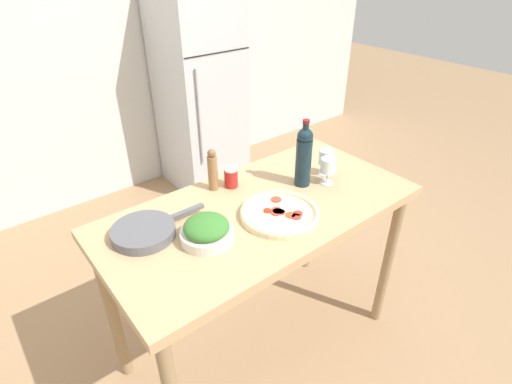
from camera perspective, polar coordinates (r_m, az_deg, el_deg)
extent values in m
plane|color=#9E7A56|center=(2.46, 0.57, -20.59)|extent=(14.00, 14.00, 0.00)
cube|color=silver|center=(3.51, -23.55, 18.65)|extent=(6.40, 0.06, 2.60)
cube|color=#B7BCC1|center=(3.59, -8.06, 13.97)|extent=(0.61, 0.63, 1.74)
cube|color=black|center=(3.23, -5.46, 19.19)|extent=(0.60, 0.01, 0.01)
cylinder|color=#B2B2B7|center=(3.25, -8.03, 10.40)|extent=(0.02, 0.02, 0.78)
cube|color=tan|center=(1.83, 0.72, -2.70)|extent=(1.46, 0.73, 0.05)
cylinder|color=#967A55|center=(2.38, 18.30, -9.43)|extent=(0.06, 0.06, 0.90)
cylinder|color=#967A55|center=(2.12, -19.83, -15.98)|extent=(0.06, 0.06, 0.90)
cylinder|color=#967A55|center=(2.66, 7.67, -3.00)|extent=(0.06, 0.06, 0.90)
cylinder|color=#142833|center=(1.94, 6.77, 4.21)|extent=(0.08, 0.08, 0.24)
sphere|color=#142833|center=(1.88, 7.03, 7.91)|extent=(0.08, 0.08, 0.08)
cylinder|color=#142833|center=(1.87, 7.10, 8.82)|extent=(0.03, 0.03, 0.06)
cylinder|color=maroon|center=(1.85, 7.18, 9.96)|extent=(0.03, 0.03, 0.02)
cylinder|color=silver|center=(2.02, 10.04, 1.34)|extent=(0.07, 0.07, 0.00)
cylinder|color=silver|center=(2.01, 10.12, 2.12)|extent=(0.01, 0.01, 0.06)
cylinder|color=white|center=(1.97, 10.30, 3.76)|extent=(0.08, 0.08, 0.07)
cylinder|color=maroon|center=(1.99, 10.21, 3.00)|extent=(0.07, 0.07, 0.01)
cylinder|color=silver|center=(2.10, 9.74, 2.63)|extent=(0.07, 0.07, 0.00)
cylinder|color=silver|center=(2.09, 9.82, 3.38)|extent=(0.01, 0.01, 0.06)
cylinder|color=white|center=(2.06, 9.98, 4.98)|extent=(0.08, 0.08, 0.07)
cylinder|color=maroon|center=(2.07, 9.91, 4.25)|extent=(0.07, 0.07, 0.01)
cylinder|color=olive|center=(1.91, -6.20, 2.71)|extent=(0.05, 0.05, 0.17)
sphere|color=brown|center=(1.86, -6.38, 5.53)|extent=(0.04, 0.04, 0.04)
cylinder|color=silver|center=(1.62, -7.00, -6.14)|extent=(0.22, 0.22, 0.05)
ellipsoid|color=#38752D|center=(1.59, -7.10, -4.94)|extent=(0.18, 0.18, 0.08)
cylinder|color=beige|center=(1.75, 3.42, -3.21)|extent=(0.35, 0.35, 0.02)
torus|color=beige|center=(1.74, 3.43, -2.91)|extent=(0.35, 0.35, 0.02)
cylinder|color=red|center=(1.74, 2.98, -2.94)|extent=(0.04, 0.04, 0.01)
cylinder|color=red|center=(1.74, 6.02, -3.09)|extent=(0.04, 0.04, 0.01)
cylinder|color=#D9452B|center=(1.76, 2.95, -2.52)|extent=(0.04, 0.04, 0.01)
cylinder|color=#E84226|center=(1.73, 4.98, -3.32)|extent=(0.04, 0.04, 0.01)
cylinder|color=#CE4330|center=(1.74, 3.48, -2.85)|extent=(0.04, 0.04, 0.01)
cylinder|color=red|center=(1.83, 2.90, -1.07)|extent=(0.05, 0.05, 0.01)
cylinder|color=red|center=(1.72, 5.79, -3.54)|extent=(0.04, 0.04, 0.01)
cylinder|color=red|center=(1.75, 3.09, -2.79)|extent=(0.04, 0.04, 0.01)
cylinder|color=red|center=(1.75, 1.63, -2.68)|extent=(0.03, 0.03, 0.01)
cylinder|color=#DB452D|center=(1.74, 3.59, -2.89)|extent=(0.04, 0.04, 0.01)
cylinder|color=#B2231E|center=(1.94, -3.60, 1.98)|extent=(0.07, 0.07, 0.09)
cylinder|color=white|center=(1.92, -3.65, 3.32)|extent=(0.07, 0.07, 0.01)
cylinder|color=#56565B|center=(1.69, -15.78, -5.51)|extent=(0.26, 0.26, 0.04)
cylinder|color=#2F2F32|center=(1.68, -15.80, -5.39)|extent=(0.21, 0.21, 0.03)
cube|color=#56565B|center=(1.75, -9.74, -2.73)|extent=(0.15, 0.02, 0.02)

